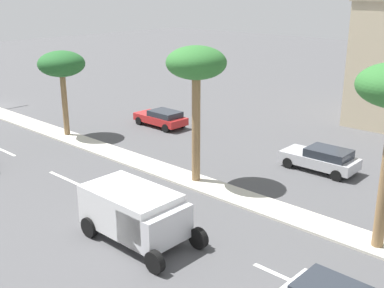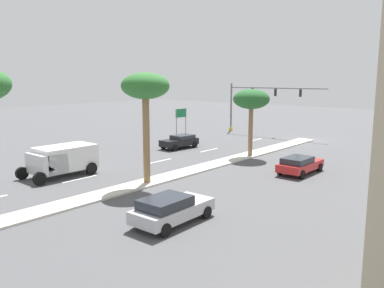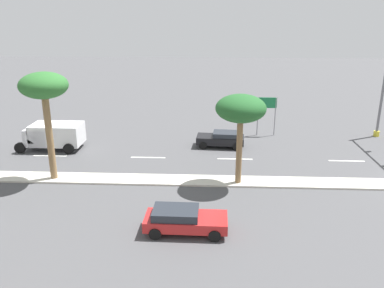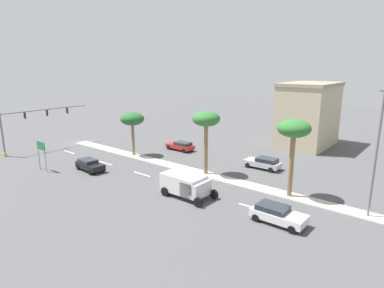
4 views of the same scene
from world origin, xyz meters
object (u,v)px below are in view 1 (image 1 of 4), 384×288
(sedan_silver_left, at_px, (322,158))
(sedan_red_mid, at_px, (162,118))
(palm_tree_leading, at_px, (62,65))
(box_truck, at_px, (138,213))
(palm_tree_far, at_px, (196,67))

(sedan_silver_left, height_order, sedan_red_mid, sedan_silver_left)
(sedan_red_mid, bearing_deg, palm_tree_leading, -27.09)
(box_truck, bearing_deg, sedan_silver_left, 172.32)
(palm_tree_far, relative_size, box_truck, 1.39)
(sedan_silver_left, distance_m, sedan_red_mid, 13.86)
(box_truck, bearing_deg, palm_tree_leading, -113.24)
(palm_tree_far, xyz_separation_m, sedan_silver_left, (-6.31, 4.29, -5.64))
(palm_tree_leading, xyz_separation_m, palm_tree_far, (0.12, 12.86, 1.22))
(palm_tree_far, height_order, sedan_red_mid, palm_tree_far)
(palm_tree_leading, distance_m, palm_tree_far, 12.92)
(palm_tree_far, xyz_separation_m, sedan_red_mid, (-6.56, -9.57, -5.69))
(palm_tree_leading, height_order, box_truck, palm_tree_leading)
(box_truck, bearing_deg, sedan_red_mid, -137.10)
(sedan_red_mid, bearing_deg, palm_tree_far, 55.58)
(palm_tree_leading, relative_size, sedan_red_mid, 1.38)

